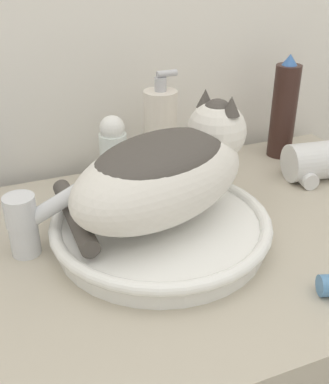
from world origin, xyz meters
The scene contains 7 objects.
sink_basin centered at (-0.04, 0.30, 0.83)m, with size 0.35×0.35×0.04m.
cat centered at (-0.03, 0.30, 0.93)m, with size 0.35×0.27×0.17m.
faucet centered at (-0.23, 0.34, 0.86)m, with size 0.12×0.06×0.12m.
hairspray_can_black centered at (0.32, 0.51, 0.91)m, with size 0.05×0.05×0.22m.
soap_pump_bottle centered at (0.04, 0.51, 0.90)m, with size 0.06×0.06×0.21m.
deodorant_stick centered at (-0.05, 0.51, 0.88)m, with size 0.05×0.05×0.14m.
hair_dryer centered at (0.35, 0.38, 0.84)m, with size 0.20×0.11×0.07m.
Camera 1 is at (-0.28, -0.30, 1.24)m, focal length 45.00 mm.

